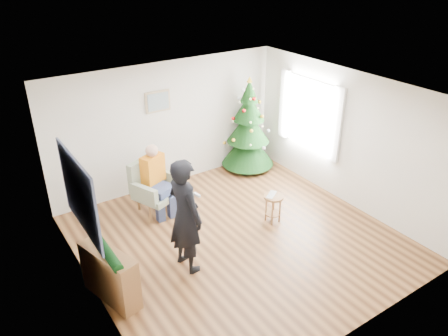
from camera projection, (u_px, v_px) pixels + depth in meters
floor at (238, 239)px, 7.59m from camera, size 5.00×5.00×0.00m
ceiling at (241, 94)px, 6.41m from camera, size 5.00×5.00×0.00m
wall_back at (168, 125)px, 8.85m from camera, size 5.00×0.00×5.00m
wall_front at (363, 254)px, 5.15m from camera, size 5.00×0.00×5.00m
wall_left at (86, 221)px, 5.76m from camera, size 0.00×5.00×5.00m
wall_right at (347, 138)px, 8.24m from camera, size 0.00×5.00×5.00m
window_panel at (310, 114)px, 8.87m from camera, size 0.04×1.30×1.40m
curtains at (309, 114)px, 8.86m from camera, size 0.05×1.75×1.50m
christmas_tree at (248, 128)px, 9.62m from camera, size 1.18×1.18×2.12m
stool at (273, 208)px, 7.95m from camera, size 0.36×0.36×0.54m
laptop at (274, 195)px, 7.83m from camera, size 0.35×0.32×0.02m
armchair at (155, 193)px, 8.24m from camera, size 0.97×0.95×1.03m
seated_person at (157, 179)px, 8.07m from camera, size 0.56×0.72×1.34m
standing_man at (185, 216)px, 6.53m from camera, size 0.53×0.74×1.87m
game_controller at (197, 195)px, 6.47m from camera, size 0.05×0.13×0.04m
console at (110, 275)px, 6.15m from camera, size 0.56×1.04×0.80m
garland at (106, 251)px, 5.96m from camera, size 0.14×0.90×0.14m
tapestry at (79, 195)px, 5.88m from camera, size 0.03×1.50×1.15m
framed_picture at (158, 101)px, 8.47m from camera, size 0.52×0.05×0.42m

